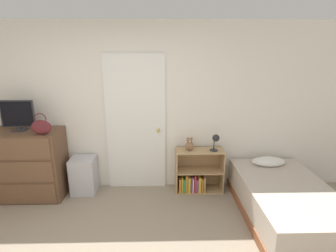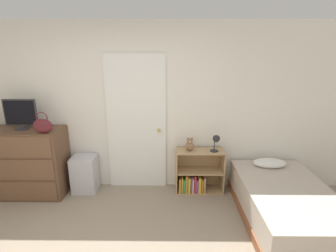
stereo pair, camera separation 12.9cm
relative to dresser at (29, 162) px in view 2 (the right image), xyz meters
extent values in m
cube|color=white|center=(1.40, 0.32, 0.76)|extent=(10.00, 0.06, 2.55)
cube|color=white|center=(1.60, 0.27, 0.53)|extent=(0.90, 0.04, 2.09)
sphere|color=gold|center=(1.94, 0.22, 0.44)|extent=(0.06, 0.06, 0.06)
cube|color=brown|center=(0.00, 0.00, 0.00)|extent=(1.06, 0.52, 1.03)
cube|color=brown|center=(0.00, -0.26, -0.34)|extent=(0.98, 0.01, 0.30)
cube|color=brown|center=(0.00, -0.26, 0.00)|extent=(0.98, 0.01, 0.30)
cube|color=brown|center=(0.00, -0.26, 0.34)|extent=(0.98, 0.01, 0.30)
cube|color=#2D2D33|center=(-0.02, 0.02, 0.52)|extent=(0.16, 0.16, 0.02)
cylinder|color=#2D2D33|center=(-0.02, 0.02, 0.55)|extent=(0.04, 0.04, 0.04)
cube|color=#2D2D33|center=(-0.02, 0.02, 0.76)|extent=(0.47, 0.02, 0.38)
cube|color=black|center=(-0.02, 0.01, 0.76)|extent=(0.43, 0.01, 0.35)
ellipsoid|color=#591E23|center=(0.38, -0.18, 0.62)|extent=(0.27, 0.10, 0.21)
torus|color=#591E23|center=(0.38, -0.18, 0.73)|extent=(0.16, 0.01, 0.16)
cube|color=silver|center=(0.79, 0.10, -0.23)|extent=(0.36, 0.34, 0.56)
cube|color=tan|center=(2.22, 0.11, -0.18)|extent=(0.02, 0.31, 0.67)
cube|color=tan|center=(2.93, 0.11, -0.18)|extent=(0.02, 0.31, 0.67)
cube|color=tan|center=(2.58, 0.11, -0.51)|extent=(0.69, 0.31, 0.02)
cube|color=tan|center=(2.58, 0.11, -0.18)|extent=(0.69, 0.31, 0.02)
cube|color=tan|center=(2.58, 0.11, 0.15)|extent=(0.69, 0.31, 0.02)
cube|color=tan|center=(2.58, 0.26, -0.18)|extent=(0.73, 0.01, 0.67)
cube|color=orange|center=(2.27, 0.09, -0.38)|extent=(0.03, 0.24, 0.23)
cube|color=gold|center=(2.31, 0.08, -0.37)|extent=(0.02, 0.23, 0.25)
cube|color=#338C4C|center=(2.34, 0.05, -0.39)|extent=(0.04, 0.18, 0.22)
cube|color=orange|center=(2.37, 0.05, -0.36)|extent=(0.03, 0.18, 0.28)
cube|color=gold|center=(2.41, 0.05, -0.37)|extent=(0.03, 0.17, 0.24)
cube|color=#8C3F8C|center=(2.45, 0.06, -0.37)|extent=(0.02, 0.19, 0.25)
cube|color=white|center=(2.47, 0.08, -0.38)|extent=(0.02, 0.23, 0.23)
cube|color=red|center=(2.50, 0.07, -0.36)|extent=(0.03, 0.21, 0.28)
cube|color=#8C3F8C|center=(2.53, 0.09, -0.39)|extent=(0.03, 0.26, 0.21)
cube|color=gold|center=(2.57, 0.09, -0.37)|extent=(0.04, 0.25, 0.25)
cube|color=orange|center=(2.61, 0.09, -0.39)|extent=(0.02, 0.26, 0.22)
cube|color=tan|center=(2.65, 0.07, -0.37)|extent=(0.03, 0.22, 0.25)
sphere|color=#8C6647|center=(2.41, 0.11, 0.23)|extent=(0.13, 0.13, 0.13)
sphere|color=#8C6647|center=(2.41, 0.11, 0.31)|extent=(0.08, 0.08, 0.08)
sphere|color=silver|center=(2.41, 0.08, 0.31)|extent=(0.03, 0.03, 0.03)
sphere|color=#8C6647|center=(2.38, 0.11, 0.34)|extent=(0.03, 0.03, 0.03)
sphere|color=#8C6647|center=(2.45, 0.11, 0.34)|extent=(0.03, 0.03, 0.03)
cylinder|color=#262628|center=(2.78, 0.08, 0.17)|extent=(0.12, 0.12, 0.01)
cylinder|color=#262628|center=(2.78, 0.08, 0.25)|extent=(0.01, 0.01, 0.16)
sphere|color=#262628|center=(2.80, 0.06, 0.36)|extent=(0.11, 0.11, 0.11)
cube|color=brown|center=(3.61, -0.65, -0.45)|extent=(1.08, 1.83, 0.12)
cube|color=beige|center=(3.61, -0.65, -0.22)|extent=(1.05, 1.78, 0.35)
ellipsoid|color=white|center=(3.61, 0.01, 0.00)|extent=(0.49, 0.28, 0.12)
camera|label=1|loc=(2.00, -3.60, 1.60)|focal=28.00mm
camera|label=2|loc=(2.13, -3.60, 1.60)|focal=28.00mm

